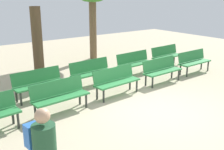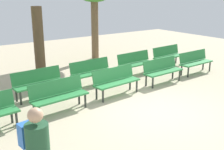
% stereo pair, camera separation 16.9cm
% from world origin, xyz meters
% --- Properties ---
extents(ground_plane, '(24.98, 24.98, 0.00)m').
position_xyz_m(ground_plane, '(0.00, 0.00, 0.00)').
color(ground_plane, '#BCAD8E').
extents(bench_r0_c1, '(1.63, 0.59, 0.87)m').
position_xyz_m(bench_r0_c1, '(-2.14, 1.49, 0.50)').
color(bench_r0_c1, '#2D8442').
rests_on(bench_r0_c1, ground_plane).
extents(bench_r0_c2, '(1.63, 0.59, 0.87)m').
position_xyz_m(bench_r0_c2, '(-0.12, 1.61, 0.50)').
color(bench_r0_c2, '#2D8442').
rests_on(bench_r0_c2, ground_plane).
extents(bench_r0_c3, '(1.62, 0.54, 0.87)m').
position_xyz_m(bench_r0_c3, '(1.96, 1.64, 0.50)').
color(bench_r0_c3, '#2D8442').
rests_on(bench_r0_c3, ground_plane).
extents(bench_r0_c4, '(1.61, 0.53, 0.87)m').
position_xyz_m(bench_r0_c4, '(3.96, 1.78, 0.50)').
color(bench_r0_c4, '#2D8442').
rests_on(bench_r0_c4, ground_plane).
extents(bench_r1_c1, '(1.63, 0.60, 0.87)m').
position_xyz_m(bench_r1_c1, '(-2.17, 2.85, 0.50)').
color(bench_r1_c1, '#2D8442').
rests_on(bench_r1_c1, ground_plane).
extents(bench_r1_c2, '(1.63, 0.57, 0.87)m').
position_xyz_m(bench_r1_c2, '(-0.19, 2.94, 0.50)').
color(bench_r1_c2, '#2D8442').
rests_on(bench_r1_c2, ground_plane).
extents(bench_r1_c3, '(1.62, 0.56, 0.87)m').
position_xyz_m(bench_r1_c3, '(1.89, 3.03, 0.50)').
color(bench_r1_c3, '#2D8442').
rests_on(bench_r1_c3, ground_plane).
extents(bench_r1_c4, '(1.63, 0.58, 0.87)m').
position_xyz_m(bench_r1_c4, '(3.87, 3.17, 0.50)').
color(bench_r1_c4, '#2D8442').
rests_on(bench_r1_c4, ground_plane).
extents(tree_1, '(0.41, 0.41, 2.63)m').
position_xyz_m(tree_1, '(-1.05, 5.51, 1.31)').
color(tree_1, brown).
rests_on(tree_1, ground_plane).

